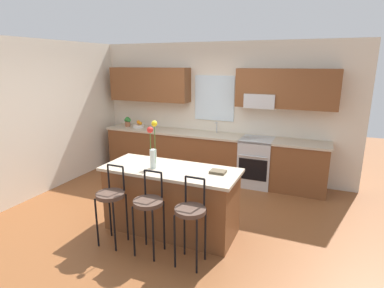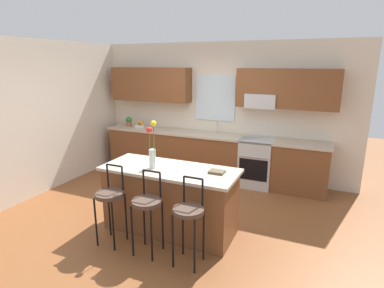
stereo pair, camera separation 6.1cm
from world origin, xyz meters
name	(u,v)px [view 1 (the left image)]	position (x,y,z in m)	size (l,w,h in m)	color
ground_plane	(172,212)	(0.00, 0.00, 0.00)	(14.00, 14.00, 0.00)	brown
wall_left	(55,115)	(-2.56, 0.30, 1.35)	(0.12, 4.60, 2.70)	beige
back_wall_assembly	(215,103)	(0.02, 1.98, 1.51)	(5.60, 0.50, 2.70)	beige
counter_run	(209,156)	(0.00, 1.70, 0.47)	(4.56, 0.64, 0.92)	brown
sink_faucet	(217,126)	(0.11, 1.84, 1.06)	(0.02, 0.13, 0.23)	#B7BABC
oven_range	(256,162)	(0.97, 1.68, 0.46)	(0.60, 0.64, 0.92)	#B7BABC
kitchen_island	(171,199)	(0.23, -0.47, 0.46)	(1.86, 0.77, 0.92)	brown
bar_stool_near	(111,198)	(-0.32, -1.07, 0.64)	(0.36, 0.36, 1.04)	black
bar_stool_middle	(149,206)	(0.23, -1.07, 0.64)	(0.36, 0.36, 1.04)	black
bar_stool_far	(191,214)	(0.78, -1.07, 0.64)	(0.36, 0.36, 1.04)	black
flower_vase	(153,148)	(0.02, -0.56, 1.20)	(0.15, 0.09, 0.66)	silver
cookbook	(218,172)	(0.88, -0.40, 0.94)	(0.20, 0.15, 0.03)	brown
fruit_bowl_oranges	(139,125)	(-1.65, 1.70, 0.97)	(0.24, 0.24, 0.16)	silver
potted_plant_small	(128,121)	(-1.93, 1.70, 1.04)	(0.17, 0.11, 0.22)	#9E5B3D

